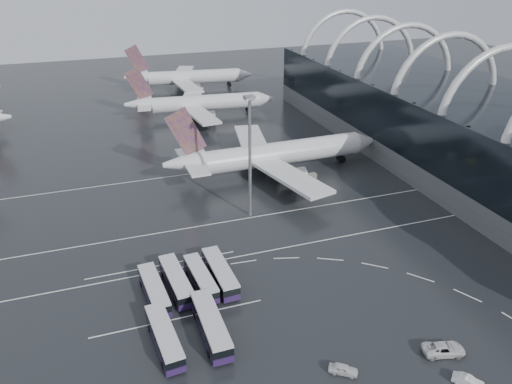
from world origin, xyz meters
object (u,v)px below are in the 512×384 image
object	(u,v)px
bus_row_near_a	(154,290)
van_curve_c	(468,381)
bus_row_far_a	(164,337)
van_curve_a	(444,349)
bus_row_near_b	(176,281)
floodlight_mast	(250,143)
bus_row_far_c	(211,325)
airliner_main	(273,155)
airliner_gate_b	(199,103)
van_curve_b	(343,369)
bus_row_near_c	(201,278)
bus_row_near_d	(220,273)
airliner_gate_c	(187,78)
gse_cart_belly_b	(312,176)
gse_cart_belly_e	(287,175)
gse_cart_belly_a	(310,185)

from	to	relation	value
bus_row_near_a	van_curve_c	xyz separation A→B (m)	(37.28, -32.85, -1.04)
van_curve_c	bus_row_far_a	bearing A→B (deg)	109.52
van_curve_a	bus_row_near_b	bearing A→B (deg)	64.79
floodlight_mast	bus_row_far_c	bearing A→B (deg)	-117.50
airliner_main	bus_row_near_b	distance (m)	53.98
airliner_gate_b	van_curve_b	size ratio (longest dim) A/B	12.87
bus_row_near_b	bus_row_near_c	world-z (taller)	bus_row_near_b
bus_row_far_a	bus_row_near_d	bearing A→B (deg)	-47.65
van_curve_a	van_curve_b	xyz separation A→B (m)	(-15.67, 1.47, -0.16)
airliner_gate_c	van_curve_c	world-z (taller)	airliner_gate_c
gse_cart_belly_b	bus_row_far_a	bearing A→B (deg)	-133.89
van_curve_a	van_curve_b	size ratio (longest dim) A/B	1.51
gse_cart_belly_e	airliner_main	bearing A→B (deg)	117.54
van_curve_b	gse_cart_belly_e	xyz separation A→B (m)	(17.94, 64.26, -0.05)
bus_row_near_a	bus_row_far_c	xyz separation A→B (m)	(6.84, -11.77, 0.16)
bus_row_near_d	gse_cart_belly_e	distance (m)	47.32
bus_row_near_c	floodlight_mast	world-z (taller)	floodlight_mast
airliner_gate_c	bus_row_near_c	size ratio (longest dim) A/B	4.28
airliner_main	bus_row_near_a	xyz separation A→B (m)	(-37.96, -43.20, -3.36)
bus_row_near_a	gse_cart_belly_e	size ratio (longest dim) A/B	5.45
airliner_main	bus_row_near_b	bearing A→B (deg)	-130.39
gse_cart_belly_a	gse_cart_belly_b	bearing A→B (deg)	61.31
bus_row_near_a	floodlight_mast	size ratio (longest dim) A/B	0.48
bus_row_far_c	floodlight_mast	distance (m)	41.64
bus_row_near_b	bus_row_near_d	xyz separation A→B (m)	(7.81, -0.32, 0.03)
bus_row_near_a	gse_cart_belly_b	xyz separation A→B (m)	(46.14, 36.38, -1.07)
bus_row_near_b	gse_cart_belly_e	distance (m)	52.14
airliner_gate_b	gse_cart_belly_a	world-z (taller)	airliner_gate_b
bus_row_near_c	van_curve_b	distance (m)	29.69
airliner_gate_b	bus_row_near_c	distance (m)	100.72
airliner_gate_b	bus_row_near_a	bearing A→B (deg)	-101.40
bus_row_near_a	bus_row_near_c	world-z (taller)	bus_row_near_a
airliner_main	bus_row_near_d	xyz separation A→B (m)	(-26.11, -42.17, -3.28)
airliner_main	bus_row_near_a	size ratio (longest dim) A/B	4.62
gse_cart_belly_a	gse_cart_belly_e	world-z (taller)	gse_cart_belly_e
gse_cart_belly_b	gse_cart_belly_e	bearing A→B (deg)	157.03
airliner_gate_b	floodlight_mast	world-z (taller)	floodlight_mast
airliner_gate_b	bus_row_near_c	xyz separation A→B (m)	(-22.95, -98.03, -2.93)
bus_row_near_c	gse_cart_belly_a	bearing A→B (deg)	-52.95
airliner_gate_c	bus_row_near_c	xyz separation A→B (m)	(-27.32, -137.59, -3.11)
airliner_gate_c	van_curve_a	world-z (taller)	airliner_gate_c
airliner_gate_b	gse_cart_belly_a	size ratio (longest dim) A/B	24.09
gse_cart_belly_a	bus_row_far_a	bearing A→B (deg)	-135.27
airliner_gate_b	gse_cart_belly_e	size ratio (longest dim) A/B	22.26
bus_row_far_a	floodlight_mast	world-z (taller)	floodlight_mast
bus_row_far_c	gse_cart_belly_e	world-z (taller)	bus_row_far_c
van_curve_b	gse_cart_belly_a	bearing A→B (deg)	14.00
van_curve_c	airliner_gate_b	bearing A→B (deg)	51.30
bus_row_far_c	gse_cart_belly_b	bearing A→B (deg)	-39.54
airliner_gate_c	gse_cart_belly_e	world-z (taller)	airliner_gate_c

